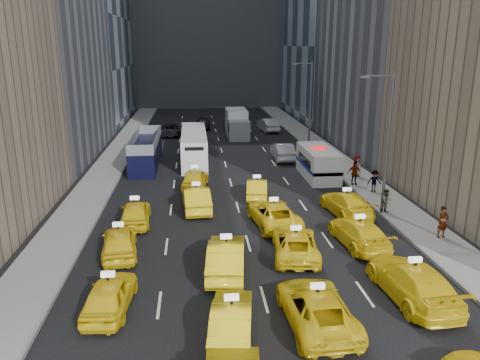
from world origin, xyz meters
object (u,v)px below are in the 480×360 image
at_px(nypd_van, 318,163).
at_px(pedestrian_0, 443,222).
at_px(box_truck, 237,124).
at_px(double_decker, 146,150).
at_px(city_bus, 194,146).

bearing_deg(nypd_van, pedestrian_0, -79.13).
height_order(box_truck, pedestrian_0, box_truck).
xyz_separation_m(double_decker, city_bus, (4.37, 1.31, -0.01)).
xyz_separation_m(nypd_van, pedestrian_0, (3.57, -13.48, -0.12)).
relative_size(nypd_van, pedestrian_0, 3.39).
bearing_deg(city_bus, pedestrian_0, -55.30).
bearing_deg(city_bus, box_truck, 66.87).
distance_m(double_decker, city_bus, 4.56).
distance_m(nypd_van, box_truck, 19.31).
relative_size(double_decker, box_truck, 1.40).
bearing_deg(nypd_van, box_truck, 100.95).
relative_size(city_bus, pedestrian_0, 5.91).
distance_m(box_truck, pedestrian_0, 33.25).
distance_m(city_bus, box_truck, 12.84).
bearing_deg(double_decker, box_truck, 58.85).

